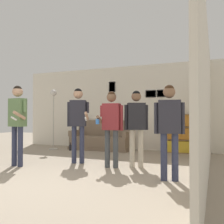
{
  "coord_description": "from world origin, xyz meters",
  "views": [
    {
      "loc": [
        2.71,
        -2.98,
        1.07
      ],
      "look_at": [
        0.51,
        2.36,
        1.16
      ],
      "focal_mm": 40.0,
      "sensor_mm": 36.0,
      "label": 1
    }
  ],
  "objects_px": {
    "person_spectator_near_bookshelf": "(136,121)",
    "person_spectator_far_right": "(169,122)",
    "person_player_foreground_left": "(17,116)",
    "floor_lamp": "(54,107)",
    "drinking_cup": "(179,112)",
    "couch": "(102,140)",
    "bookshelf": "(182,134)",
    "person_player_foreground_center": "(78,117)",
    "bottle_on_floor": "(70,147)",
    "person_watcher_holding_cup": "(111,121)"
  },
  "relations": [
    {
      "from": "floor_lamp",
      "to": "person_player_foreground_center",
      "type": "height_order",
      "value": "floor_lamp"
    },
    {
      "from": "person_spectator_far_right",
      "to": "bookshelf",
      "type": "bearing_deg",
      "value": 93.05
    },
    {
      "from": "couch",
      "to": "person_spectator_far_right",
      "type": "relative_size",
      "value": 1.24
    },
    {
      "from": "person_watcher_holding_cup",
      "to": "bottle_on_floor",
      "type": "distance_m",
      "value": 3.01
    },
    {
      "from": "bookshelf",
      "to": "person_player_foreground_left",
      "type": "height_order",
      "value": "person_player_foreground_left"
    },
    {
      "from": "couch",
      "to": "person_player_foreground_center",
      "type": "bearing_deg",
      "value": -78.14
    },
    {
      "from": "person_player_foreground_left",
      "to": "floor_lamp",
      "type": "bearing_deg",
      "value": 109.17
    },
    {
      "from": "couch",
      "to": "bottle_on_floor",
      "type": "distance_m",
      "value": 1.02
    },
    {
      "from": "bookshelf",
      "to": "drinking_cup",
      "type": "bearing_deg",
      "value": 179.74
    },
    {
      "from": "bottle_on_floor",
      "to": "drinking_cup",
      "type": "relative_size",
      "value": 2.14
    },
    {
      "from": "person_player_foreground_left",
      "to": "person_spectator_far_right",
      "type": "bearing_deg",
      "value": 0.41
    },
    {
      "from": "floor_lamp",
      "to": "person_player_foreground_center",
      "type": "distance_m",
      "value": 2.59
    },
    {
      "from": "person_player_foreground_center",
      "to": "person_spectator_near_bookshelf",
      "type": "distance_m",
      "value": 1.37
    },
    {
      "from": "person_watcher_holding_cup",
      "to": "person_spectator_far_right",
      "type": "distance_m",
      "value": 1.43
    },
    {
      "from": "couch",
      "to": "floor_lamp",
      "type": "relative_size",
      "value": 1.02
    },
    {
      "from": "floor_lamp",
      "to": "person_spectator_near_bookshelf",
      "type": "relative_size",
      "value": 1.2
    },
    {
      "from": "couch",
      "to": "bottle_on_floor",
      "type": "xyz_separation_m",
      "value": [
        -0.79,
        -0.62,
        -0.2
      ]
    },
    {
      "from": "person_watcher_holding_cup",
      "to": "person_spectator_near_bookshelf",
      "type": "bearing_deg",
      "value": 22.77
    },
    {
      "from": "floor_lamp",
      "to": "person_spectator_near_bookshelf",
      "type": "height_order",
      "value": "floor_lamp"
    },
    {
      "from": "floor_lamp",
      "to": "bookshelf",
      "type": "bearing_deg",
      "value": 11.73
    },
    {
      "from": "person_player_foreground_left",
      "to": "person_watcher_holding_cup",
      "type": "bearing_deg",
      "value": 18.34
    },
    {
      "from": "person_spectator_near_bookshelf",
      "to": "person_spectator_far_right",
      "type": "height_order",
      "value": "person_spectator_near_bookshelf"
    },
    {
      "from": "couch",
      "to": "drinking_cup",
      "type": "height_order",
      "value": "drinking_cup"
    },
    {
      "from": "drinking_cup",
      "to": "bookshelf",
      "type": "bearing_deg",
      "value": -0.26
    },
    {
      "from": "person_player_foreground_left",
      "to": "person_player_foreground_center",
      "type": "height_order",
      "value": "person_player_foreground_left"
    },
    {
      "from": "couch",
      "to": "person_spectator_far_right",
      "type": "bearing_deg",
      "value": -49.39
    },
    {
      "from": "person_spectator_far_right",
      "to": "bottle_on_floor",
      "type": "relative_size",
      "value": 6.42
    },
    {
      "from": "couch",
      "to": "drinking_cup",
      "type": "distance_m",
      "value": 2.57
    },
    {
      "from": "floor_lamp",
      "to": "person_watcher_holding_cup",
      "type": "xyz_separation_m",
      "value": [
        2.8,
        -1.89,
        -0.4
      ]
    },
    {
      "from": "couch",
      "to": "person_spectator_near_bookshelf",
      "type": "distance_m",
      "value": 3.05
    },
    {
      "from": "floor_lamp",
      "to": "person_spectator_near_bookshelf",
      "type": "xyz_separation_m",
      "value": [
        3.28,
        -1.69,
        -0.39
      ]
    },
    {
      "from": "floor_lamp",
      "to": "bottle_on_floor",
      "type": "bearing_deg",
      "value": 0.27
    },
    {
      "from": "bottle_on_floor",
      "to": "couch",
      "type": "bearing_deg",
      "value": 38.14
    },
    {
      "from": "bookshelf",
      "to": "person_player_foreground_center",
      "type": "xyz_separation_m",
      "value": [
        -2.01,
        -2.54,
        0.49
      ]
    },
    {
      "from": "couch",
      "to": "bookshelf",
      "type": "bearing_deg",
      "value": 4.37
    },
    {
      "from": "bookshelf",
      "to": "floor_lamp",
      "type": "relative_size",
      "value": 0.59
    },
    {
      "from": "couch",
      "to": "person_player_foreground_center",
      "type": "height_order",
      "value": "person_player_foreground_center"
    },
    {
      "from": "couch",
      "to": "person_player_foreground_left",
      "type": "distance_m",
      "value": 3.28
    },
    {
      "from": "bookshelf",
      "to": "bottle_on_floor",
      "type": "xyz_separation_m",
      "value": [
        -3.29,
        -0.81,
        -0.47
      ]
    },
    {
      "from": "person_watcher_holding_cup",
      "to": "person_spectator_near_bookshelf",
      "type": "relative_size",
      "value": 0.99
    },
    {
      "from": "person_spectator_near_bookshelf",
      "to": "floor_lamp",
      "type": "bearing_deg",
      "value": 152.7
    },
    {
      "from": "couch",
      "to": "person_spectator_near_bookshelf",
      "type": "relative_size",
      "value": 1.23
    },
    {
      "from": "person_player_foreground_left",
      "to": "person_spectator_near_bookshelf",
      "type": "height_order",
      "value": "person_player_foreground_left"
    },
    {
      "from": "drinking_cup",
      "to": "bottle_on_floor",
      "type": "bearing_deg",
      "value": -165.78
    },
    {
      "from": "person_player_foreground_left",
      "to": "drinking_cup",
      "type": "bearing_deg",
      "value": 48.65
    },
    {
      "from": "person_spectator_near_bookshelf",
      "to": "person_player_foreground_left",
      "type": "bearing_deg",
      "value": -160.75
    },
    {
      "from": "person_spectator_far_right",
      "to": "drinking_cup",
      "type": "bearing_deg",
      "value": 94.68
    },
    {
      "from": "person_spectator_far_right",
      "to": "drinking_cup",
      "type": "xyz_separation_m",
      "value": [
        -0.27,
        3.32,
        0.22
      ]
    },
    {
      "from": "person_player_foreground_center",
      "to": "floor_lamp",
      "type": "bearing_deg",
      "value": 137.76
    },
    {
      "from": "bottle_on_floor",
      "to": "drinking_cup",
      "type": "bearing_deg",
      "value": 14.22
    }
  ]
}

